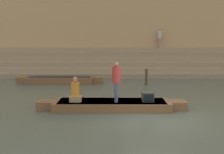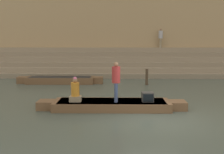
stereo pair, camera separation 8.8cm
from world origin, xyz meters
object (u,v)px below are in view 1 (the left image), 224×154
at_px(tv_set, 148,97).
at_px(person_on_steps, 160,37).
at_px(rowboat_main, 112,105).
at_px(person_standing, 116,79).
at_px(moored_boat_shore, 60,80).
at_px(mooring_post, 146,77).
at_px(person_rowing, 75,92).

distance_m(tv_set, person_on_steps, 12.52).
xyz_separation_m(rowboat_main, person_standing, (0.19, -0.15, 1.20)).
xyz_separation_m(moored_boat_shore, mooring_post, (5.97, -0.52, 0.30)).
bearing_deg(person_rowing, moored_boat_shore, 96.42).
height_order(moored_boat_shore, mooring_post, mooring_post).
height_order(rowboat_main, tv_set, tv_set).
distance_m(person_standing, tv_set, 1.63).
bearing_deg(person_rowing, person_standing, -11.57).
bearing_deg(tv_set, person_on_steps, 77.52).
height_order(rowboat_main, person_rowing, person_rowing).
bearing_deg(person_on_steps, person_standing, 6.00).
relative_size(person_rowing, moored_boat_shore, 0.19).
bearing_deg(person_on_steps, tv_set, 12.16).
bearing_deg(mooring_post, person_standing, -108.77).
bearing_deg(person_standing, rowboat_main, 158.87).
bearing_deg(rowboat_main, person_on_steps, 71.55).
distance_m(rowboat_main, tv_set, 1.65).
bearing_deg(tv_set, mooring_post, 83.12).
distance_m(rowboat_main, person_standing, 1.22).
height_order(tv_set, mooring_post, mooring_post).
height_order(rowboat_main, person_on_steps, person_on_steps).
distance_m(person_standing, person_rowing, 1.90).
bearing_deg(person_standing, moored_boat_shore, 135.84).
height_order(person_rowing, mooring_post, person_rowing).
distance_m(person_rowing, moored_boat_shore, 7.00).
bearing_deg(rowboat_main, tv_set, -0.97).
xyz_separation_m(person_rowing, moored_boat_shore, (-2.07, 6.66, -0.59)).
distance_m(tv_set, moored_boat_shore, 8.46).
relative_size(person_rowing, mooring_post, 1.03).
bearing_deg(tv_set, rowboat_main, 177.81).
xyz_separation_m(tv_set, person_on_steps, (2.55, 11.97, 2.63)).
bearing_deg(moored_boat_shore, person_rowing, -75.02).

